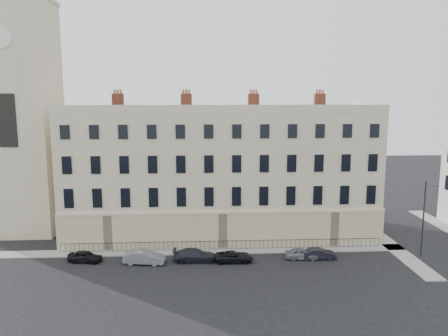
{
  "coord_description": "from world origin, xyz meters",
  "views": [
    {
      "loc": [
        -8.41,
        -40.36,
        16.72
      ],
      "look_at": [
        -5.64,
        10.0,
        8.38
      ],
      "focal_mm": 35.0,
      "sensor_mm": 36.0,
      "label": 1
    }
  ],
  "objects": [
    {
      "name": "car_a",
      "position": [
        -20.22,
        2.68,
        0.59
      ],
      "size": [
        3.65,
        1.96,
        1.18
      ],
      "primitive_type": "imported",
      "rotation": [
        0.0,
        0.0,
        1.4
      ],
      "color": "black",
      "rests_on": "ground"
    },
    {
      "name": "ground",
      "position": [
        0.0,
        0.0,
        0.0
      ],
      "size": [
        160.0,
        160.0,
        0.0
      ],
      "primitive_type": "plane",
      "color": "black",
      "rests_on": "ground"
    },
    {
      "name": "church_tower",
      "position": [
        -30.0,
        14.0,
        18.66
      ],
      "size": [
        8.0,
        8.13,
        44.0
      ],
      "color": "beige",
      "rests_on": "ground"
    },
    {
      "name": "pavement_east_return",
      "position": [
        13.0,
        8.0,
        0.06
      ],
      "size": [
        2.0,
        24.0,
        0.12
      ],
      "primitive_type": "cube",
      "color": "gray",
      "rests_on": "ground"
    },
    {
      "name": "railings",
      "position": [
        -6.0,
        5.4,
        0.55
      ],
      "size": [
        35.0,
        0.04,
        0.96
      ],
      "color": "black",
      "rests_on": "ground"
    },
    {
      "name": "car_e",
      "position": [
        2.01,
        2.29,
        0.58
      ],
      "size": [
        3.47,
        1.55,
        1.16
      ],
      "primitive_type": "imported",
      "rotation": [
        0.0,
        0.0,
        1.52
      ],
      "color": "slate",
      "rests_on": "ground"
    },
    {
      "name": "car_d",
      "position": [
        -5.08,
        1.9,
        0.54
      ],
      "size": [
        3.92,
        1.83,
        1.09
      ],
      "primitive_type": "imported",
      "rotation": [
        0.0,
        0.0,
        1.56
      ],
      "color": "black",
      "rests_on": "ground"
    },
    {
      "name": "car_b",
      "position": [
        -14.13,
        1.86,
        0.68
      ],
      "size": [
        4.3,
        1.99,
        1.37
      ],
      "primitive_type": "imported",
      "rotation": [
        0.0,
        0.0,
        1.44
      ],
      "color": "gray",
      "rests_on": "ground"
    },
    {
      "name": "streetlamp",
      "position": [
        14.96,
        2.58,
        4.42
      ],
      "size": [
        0.65,
        1.68,
        7.98
      ],
      "rotation": [
        0.0,
        0.0,
        -0.3
      ],
      "color": "#2A2A2F",
      "rests_on": "ground"
    },
    {
      "name": "pavement_terrace",
      "position": [
        -10.0,
        5.0,
        0.06
      ],
      "size": [
        48.0,
        2.0,
        0.12
      ],
      "primitive_type": "cube",
      "color": "gray",
      "rests_on": "ground"
    },
    {
      "name": "car_c",
      "position": [
        -9.05,
        2.29,
        0.65
      ],
      "size": [
        4.49,
        1.92,
        1.29
      ],
      "primitive_type": "imported",
      "rotation": [
        0.0,
        0.0,
        1.55
      ],
      "color": "#21222C",
      "rests_on": "ground"
    },
    {
      "name": "car_f",
      "position": [
        3.82,
        2.21,
        0.57
      ],
      "size": [
        3.47,
        1.28,
        1.14
      ],
      "primitive_type": "imported",
      "rotation": [
        0.0,
        0.0,
        1.55
      ],
      "color": "black",
      "rests_on": "ground"
    },
    {
      "name": "terrace",
      "position": [
        -5.97,
        11.97,
        7.5
      ],
      "size": [
        36.22,
        12.22,
        17.0
      ],
      "color": "beige",
      "rests_on": "ground"
    }
  ]
}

